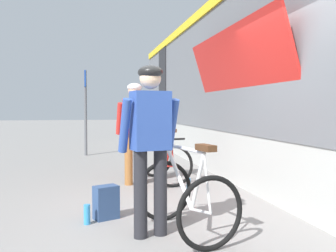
{
  "coord_description": "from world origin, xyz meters",
  "views": [
    {
      "loc": [
        -1.24,
        -3.99,
        1.32
      ],
      "look_at": [
        -0.01,
        1.6,
        1.05
      ],
      "focal_mm": 39.1,
      "sensor_mm": 36.0,
      "label": 1
    }
  ],
  "objects_px": {
    "cyclist_near_in_red": "(135,124)",
    "bicycle_near_red": "(164,160)",
    "water_bottle_by_the_backpack": "(87,214)",
    "train_car": "(329,70)",
    "water_bottle_near_the_bikes": "(189,184)",
    "bicycle_far_white": "(185,196)",
    "cyclist_far_in_blue": "(150,135)",
    "backpack_on_platform": "(106,202)",
    "platform_sign_post": "(85,98)"
  },
  "relations": [
    {
      "from": "cyclist_near_in_red",
      "to": "bicycle_near_red",
      "type": "xyz_separation_m",
      "value": [
        0.54,
        0.12,
        -0.65
      ]
    },
    {
      "from": "bicycle_near_red",
      "to": "water_bottle_by_the_backpack",
      "type": "relative_size",
      "value": 5.06
    },
    {
      "from": "train_car",
      "to": "water_bottle_by_the_backpack",
      "type": "xyz_separation_m",
      "value": [
        -3.98,
        -1.22,
        -1.85
      ]
    },
    {
      "from": "bicycle_near_red",
      "to": "water_bottle_near_the_bikes",
      "type": "xyz_separation_m",
      "value": [
        0.27,
        -0.71,
        -0.31
      ]
    },
    {
      "from": "bicycle_near_red",
      "to": "bicycle_far_white",
      "type": "relative_size",
      "value": 0.96
    },
    {
      "from": "cyclist_near_in_red",
      "to": "water_bottle_near_the_bikes",
      "type": "relative_size",
      "value": 9.61
    },
    {
      "from": "train_car",
      "to": "cyclist_far_in_blue",
      "type": "height_order",
      "value": "train_car"
    },
    {
      "from": "bicycle_near_red",
      "to": "backpack_on_platform",
      "type": "bearing_deg",
      "value": -119.01
    },
    {
      "from": "water_bottle_near_the_bikes",
      "to": "platform_sign_post",
      "type": "distance_m",
      "value": 5.35
    },
    {
      "from": "cyclist_near_in_red",
      "to": "bicycle_near_red",
      "type": "height_order",
      "value": "cyclist_near_in_red"
    },
    {
      "from": "backpack_on_platform",
      "to": "water_bottle_near_the_bikes",
      "type": "distance_m",
      "value": 1.92
    },
    {
      "from": "backpack_on_platform",
      "to": "water_bottle_by_the_backpack",
      "type": "relative_size",
      "value": 1.76
    },
    {
      "from": "bicycle_near_red",
      "to": "backpack_on_platform",
      "type": "height_order",
      "value": "bicycle_near_red"
    },
    {
      "from": "cyclist_near_in_red",
      "to": "bicycle_near_red",
      "type": "bearing_deg",
      "value": 12.63
    },
    {
      "from": "train_car",
      "to": "cyclist_near_in_red",
      "type": "relative_size",
      "value": 10.71
    },
    {
      "from": "water_bottle_by_the_backpack",
      "to": "platform_sign_post",
      "type": "bearing_deg",
      "value": 90.38
    },
    {
      "from": "cyclist_near_in_red",
      "to": "platform_sign_post",
      "type": "relative_size",
      "value": 0.73
    },
    {
      "from": "water_bottle_near_the_bikes",
      "to": "water_bottle_by_the_backpack",
      "type": "distance_m",
      "value": 2.2
    },
    {
      "from": "cyclist_far_in_blue",
      "to": "platform_sign_post",
      "type": "distance_m",
      "value": 6.93
    },
    {
      "from": "backpack_on_platform",
      "to": "bicycle_near_red",
      "type": "bearing_deg",
      "value": 38.59
    },
    {
      "from": "platform_sign_post",
      "to": "bicycle_near_red",
      "type": "bearing_deg",
      "value": -71.38
    },
    {
      "from": "train_car",
      "to": "bicycle_far_white",
      "type": "relative_size",
      "value": 15.72
    },
    {
      "from": "cyclist_near_in_red",
      "to": "bicycle_far_white",
      "type": "bearing_deg",
      "value": -85.73
    },
    {
      "from": "platform_sign_post",
      "to": "cyclist_near_in_red",
      "type": "bearing_deg",
      "value": -78.67
    },
    {
      "from": "train_car",
      "to": "bicycle_far_white",
      "type": "height_order",
      "value": "train_car"
    },
    {
      "from": "cyclist_near_in_red",
      "to": "platform_sign_post",
      "type": "bearing_deg",
      "value": 101.33
    },
    {
      "from": "platform_sign_post",
      "to": "cyclist_far_in_blue",
      "type": "bearing_deg",
      "value": -84.29
    },
    {
      "from": "cyclist_near_in_red",
      "to": "water_bottle_by_the_backpack",
      "type": "xyz_separation_m",
      "value": [
        -0.81,
        -2.08,
        -0.94
      ]
    },
    {
      "from": "water_bottle_near_the_bikes",
      "to": "water_bottle_by_the_backpack",
      "type": "relative_size",
      "value": 0.81
    },
    {
      "from": "backpack_on_platform",
      "to": "water_bottle_near_the_bikes",
      "type": "height_order",
      "value": "backpack_on_platform"
    },
    {
      "from": "train_car",
      "to": "cyclist_near_in_red",
      "type": "xyz_separation_m",
      "value": [
        -3.17,
        0.86,
        -0.91
      ]
    },
    {
      "from": "train_car",
      "to": "water_bottle_near_the_bikes",
      "type": "height_order",
      "value": "train_car"
    },
    {
      "from": "cyclist_far_in_blue",
      "to": "platform_sign_post",
      "type": "xyz_separation_m",
      "value": [
        -0.69,
        6.87,
        0.57
      ]
    },
    {
      "from": "backpack_on_platform",
      "to": "bicycle_far_white",
      "type": "bearing_deg",
      "value": -65.13
    },
    {
      "from": "cyclist_far_in_blue",
      "to": "water_bottle_by_the_backpack",
      "type": "xyz_separation_m",
      "value": [
        -0.64,
        0.54,
        -0.94
      ]
    },
    {
      "from": "cyclist_far_in_blue",
      "to": "water_bottle_by_the_backpack",
      "type": "relative_size",
      "value": 7.74
    },
    {
      "from": "cyclist_far_in_blue",
      "to": "water_bottle_by_the_backpack",
      "type": "bearing_deg",
      "value": 140.25
    },
    {
      "from": "bicycle_far_white",
      "to": "water_bottle_near_the_bikes",
      "type": "xyz_separation_m",
      "value": [
        0.61,
        2.05,
        -0.31
      ]
    },
    {
      "from": "bicycle_far_white",
      "to": "platform_sign_post",
      "type": "height_order",
      "value": "platform_sign_post"
    },
    {
      "from": "bicycle_far_white",
      "to": "platform_sign_post",
      "type": "distance_m",
      "value": 7.08
    },
    {
      "from": "water_bottle_near_the_bikes",
      "to": "platform_sign_post",
      "type": "bearing_deg",
      "value": 108.91
    },
    {
      "from": "cyclist_near_in_red",
      "to": "water_bottle_by_the_backpack",
      "type": "distance_m",
      "value": 2.42
    },
    {
      "from": "cyclist_near_in_red",
      "to": "water_bottle_near_the_bikes",
      "type": "xyz_separation_m",
      "value": [
        0.81,
        -0.59,
        -0.96
      ]
    },
    {
      "from": "platform_sign_post",
      "to": "bicycle_far_white",
      "type": "bearing_deg",
      "value": -81.34
    },
    {
      "from": "water_bottle_by_the_backpack",
      "to": "platform_sign_post",
      "type": "xyz_separation_m",
      "value": [
        -0.04,
        6.34,
        1.51
      ]
    },
    {
      "from": "cyclist_near_in_red",
      "to": "backpack_on_platform",
      "type": "bearing_deg",
      "value": -107.06
    },
    {
      "from": "train_car",
      "to": "bicycle_near_red",
      "type": "distance_m",
      "value": 3.21
    },
    {
      "from": "train_car",
      "to": "cyclist_far_in_blue",
      "type": "distance_m",
      "value": 3.88
    },
    {
      "from": "cyclist_far_in_blue",
      "to": "backpack_on_platform",
      "type": "relative_size",
      "value": 4.4
    },
    {
      "from": "bicycle_near_red",
      "to": "water_bottle_near_the_bikes",
      "type": "height_order",
      "value": "bicycle_near_red"
    }
  ]
}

